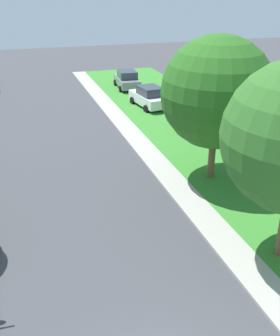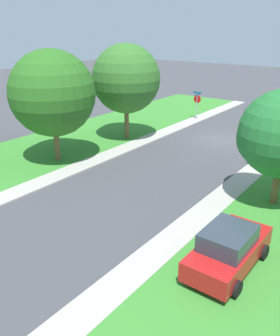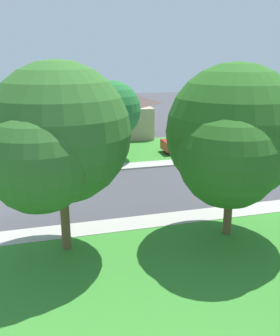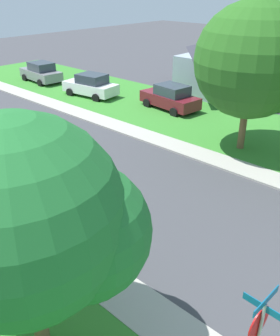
# 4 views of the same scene
# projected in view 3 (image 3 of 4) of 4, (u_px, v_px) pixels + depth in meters

# --- Properties ---
(sidewalk_east) EXTENTS (1.40, 56.00, 0.10)m
(sidewalk_east) POSITION_uv_depth(u_px,v_px,m) (223.00, 213.00, 18.58)
(sidewalk_east) COLOR #ADA89E
(sidewalk_east) RESTS_ON ground
(sidewalk_west) EXTENTS (1.40, 56.00, 0.10)m
(sidewalk_west) POSITION_uv_depth(u_px,v_px,m) (162.00, 163.00, 27.26)
(sidewalk_west) COLOR #ADA89E
(sidewalk_west) RESTS_ON ground
(lawn_west) EXTENTS (8.00, 56.00, 0.08)m
(lawn_west) POSITION_uv_depth(u_px,v_px,m) (145.00, 149.00, 31.60)
(lawn_west) COLOR #38842D
(lawn_west) RESTS_ON ground
(stop_sign_far_corner) EXTENTS (0.92, 0.92, 2.77)m
(stop_sign_far_corner) POSITION_uv_depth(u_px,v_px,m) (57.00, 145.00, 24.86)
(stop_sign_far_corner) COLOR #9E9EA3
(stop_sign_far_corner) RESTS_ON ground
(car_red_far_down_street) EXTENTS (2.09, 4.32, 1.76)m
(car_red_far_down_street) POSITION_uv_depth(u_px,v_px,m) (189.00, 142.00, 30.32)
(car_red_far_down_street) COLOR red
(car_red_far_down_street) RESTS_ON ground
(tree_across_left) EXTENTS (5.70, 5.31, 7.48)m
(tree_across_left) POSITION_uv_depth(u_px,v_px,m) (55.00, 140.00, 13.49)
(tree_across_left) COLOR brown
(tree_across_left) RESTS_ON ground
(tree_across_right) EXTENTS (5.97, 5.55, 7.38)m
(tree_across_right) POSITION_uv_depth(u_px,v_px,m) (233.00, 138.00, 14.81)
(tree_across_right) COLOR brown
(tree_across_right) RESTS_ON ground
(tree_sidewalk_mid) EXTENTS (4.66, 4.34, 5.93)m
(tree_sidewalk_mid) POSITION_uv_depth(u_px,v_px,m) (110.00, 113.00, 27.36)
(tree_sidewalk_mid) COLOR brown
(tree_sidewalk_mid) RESTS_ON ground
(house_left_setback) EXTENTS (9.55, 8.44, 4.60)m
(house_left_setback) POSITION_uv_depth(u_px,v_px,m) (110.00, 111.00, 37.40)
(house_left_setback) COLOR tan
(house_left_setback) RESTS_ON ground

